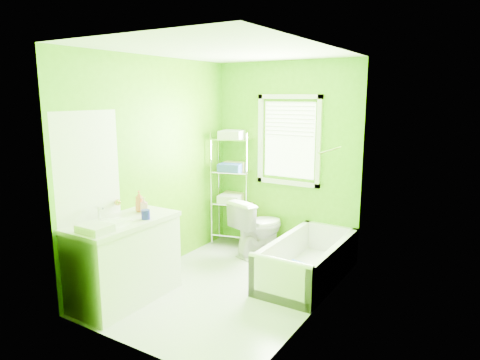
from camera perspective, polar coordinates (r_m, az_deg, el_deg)
The scene contains 9 objects.
ground at distance 5.04m, azimuth -1.54°, elevation -13.96°, with size 2.90×2.90×0.00m, color silver.
room_envelope at distance 4.60m, azimuth -1.64°, elevation 3.74°, with size 2.14×2.94×2.62m.
window at distance 5.81m, azimuth 6.54°, elevation 5.89°, with size 0.92×0.05×1.22m.
door at distance 4.67m, azimuth -19.26°, elevation -3.63°, with size 0.09×0.80×2.00m.
right_wall_decor at distance 4.15m, azimuth 10.26°, elevation -0.42°, with size 0.04×1.48×1.17m.
bathtub at distance 5.21m, azimuth 8.93°, elevation -11.32°, with size 0.73×1.56×0.50m.
toilet at distance 5.86m, azimuth 2.42°, elevation -6.20°, with size 0.44×0.77×0.78m, color white.
vanity at distance 4.73m, azimuth -15.19°, elevation -9.97°, with size 0.60×1.17×1.12m.
wire_shelf_unit at distance 6.14m, azimuth -0.92°, elevation 0.62°, with size 0.62×0.50×1.66m.
Camera 1 is at (2.50, -3.82, 2.14)m, focal length 32.00 mm.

